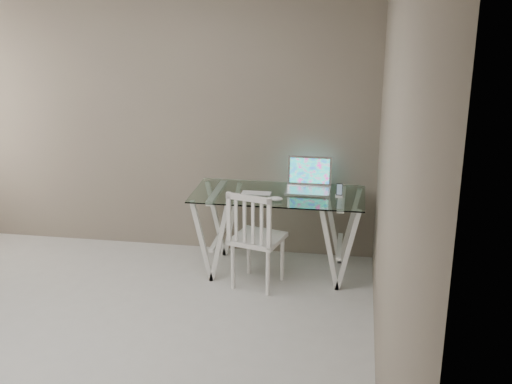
# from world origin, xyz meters

# --- Properties ---
(room) EXTENTS (4.50, 4.52, 2.71)m
(room) POSITION_xyz_m (-0.06, 0.02, 1.72)
(room) COLOR #B5B3AD
(room) RESTS_ON ground
(desk) EXTENTS (1.50, 0.70, 0.75)m
(desk) POSITION_xyz_m (1.15, 1.81, 0.38)
(desk) COLOR silver
(desk) RESTS_ON ground
(chair) EXTENTS (0.49, 0.49, 0.88)m
(chair) POSITION_xyz_m (0.99, 1.45, 0.48)
(chair) COLOR white
(chair) RESTS_ON ground
(laptop) EXTENTS (0.39, 0.32, 0.28)m
(laptop) POSITION_xyz_m (1.40, 1.96, 0.81)
(laptop) COLOR silver
(laptop) RESTS_ON desk
(keyboard) EXTENTS (0.27, 0.12, 0.01)m
(keyboard) POSITION_xyz_m (0.96, 1.77, 0.75)
(keyboard) COLOR silver
(keyboard) RESTS_ON desk
(mouse) EXTENTS (0.12, 0.07, 0.04)m
(mouse) POSITION_xyz_m (1.15, 1.61, 0.76)
(mouse) COLOR white
(mouse) RESTS_ON desk
(phone_dock) EXTENTS (0.06, 0.06, 0.12)m
(phone_dock) POSITION_xyz_m (1.67, 1.80, 0.78)
(phone_dock) COLOR white
(phone_dock) RESTS_ON desk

